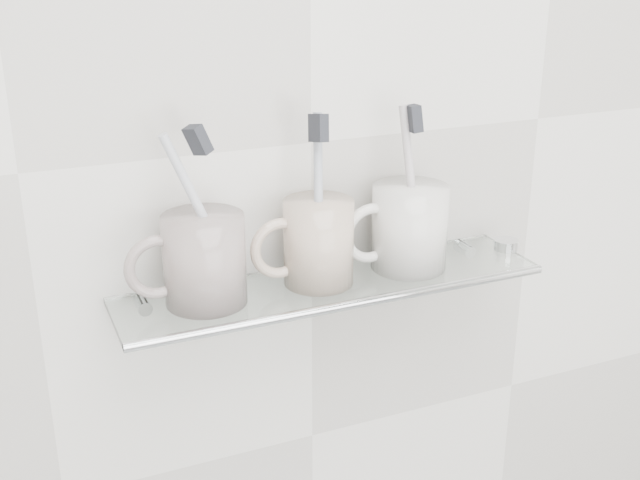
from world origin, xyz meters
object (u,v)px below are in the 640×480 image
shelf_glass (332,285)px  mug_center (319,242)px  mug_left (205,260)px  mug_right (409,227)px

shelf_glass → mug_center: size_ratio=5.06×
mug_center → mug_left: bearing=-155.7°
shelf_glass → mug_right: 0.12m
shelf_glass → mug_left: mug_left is taller
mug_left → mug_right: bearing=11.1°
mug_right → shelf_glass: bearing=-176.0°
mug_left → mug_right: mug_right is taller
shelf_glass → mug_center: 0.06m
shelf_glass → mug_center: mug_center is taller
shelf_glass → mug_left: size_ratio=5.03×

